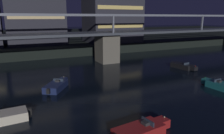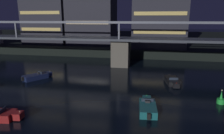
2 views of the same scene
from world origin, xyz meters
The scene contains 7 objects.
far_riverbank centered at (0.00, 82.21, 1.10)m, with size 240.00×80.00×2.20m, color black.
river_bridge centered at (0.00, 34.20, 4.53)m, with size 95.76×6.40×9.38m.
speedboat_near_left centered at (-8.93, 7.88, 0.41)m, with size 5.23×2.27×1.16m.
speedboat_near_center centered at (6.12, 12.66, 0.41)m, with size 2.06×5.22×1.16m.
speedboat_near_right centered at (-18.69, 14.81, 0.41)m, with size 5.22×2.01×1.16m.
speedboat_mid_left centered at (-12.56, 21.64, 0.41)m, with size 3.86×4.76×1.16m.
speedboat_mid_center centered at (9.79, 23.18, 0.41)m, with size 2.31×5.23×1.16m.
Camera 1 is at (-17.18, -4.33, 8.78)m, focal length 34.04 mm.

